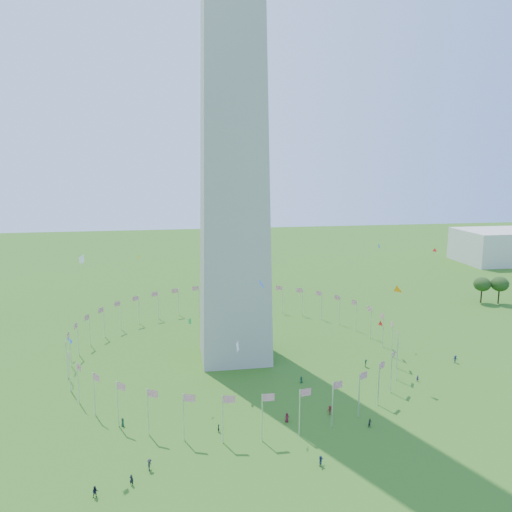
# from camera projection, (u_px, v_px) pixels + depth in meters

# --- Properties ---
(ground) EXTENTS (600.00, 600.00, 0.00)m
(ground) POSITION_uv_depth(u_px,v_px,m) (273.00, 475.00, 79.06)
(ground) COLOR #285714
(ground) RESTS_ON ground
(washington_monument) EXTENTS (16.80, 16.80, 169.00)m
(washington_monument) POSITION_uv_depth(u_px,v_px,m) (232.00, 1.00, 111.84)
(washington_monument) COLOR #A8A396
(washington_monument) RESTS_ON ground
(flag_ring) EXTENTS (80.24, 80.24, 9.00)m
(flag_ring) POSITION_uv_depth(u_px,v_px,m) (235.00, 340.00, 126.69)
(flag_ring) COLOR silver
(flag_ring) RESTS_ON ground
(gov_building_east_a) EXTENTS (50.00, 30.00, 16.00)m
(gov_building_east_a) POSITION_uv_depth(u_px,v_px,m) (510.00, 246.00, 247.04)
(gov_building_east_a) COLOR beige
(gov_building_east_a) RESTS_ON ground
(crowd) EXTENTS (99.88, 73.24, 1.99)m
(crowd) POSITION_uv_depth(u_px,v_px,m) (306.00, 446.00, 85.50)
(crowd) COLOR gray
(crowd) RESTS_ON ground
(kites_aloft) EXTENTS (112.35, 86.02, 34.38)m
(kites_aloft) POSITION_uv_depth(u_px,v_px,m) (326.00, 307.00, 101.32)
(kites_aloft) COLOR orange
(kites_aloft) RESTS_ON ground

